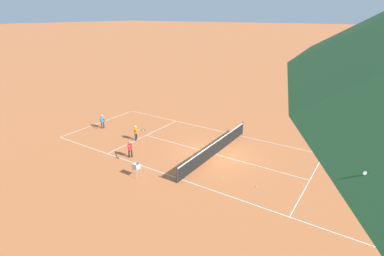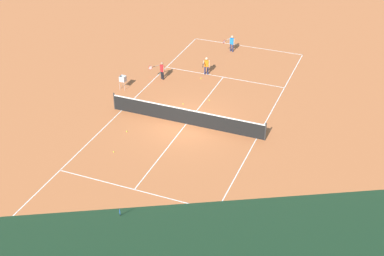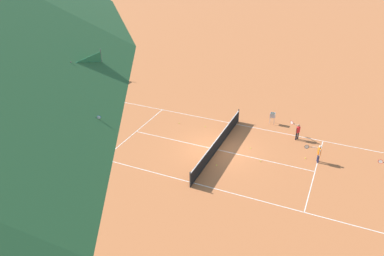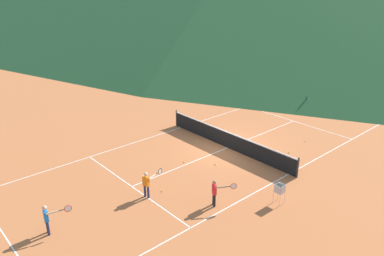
% 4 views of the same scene
% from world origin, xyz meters
% --- Properties ---
extents(ground_plane, '(600.00, 600.00, 0.00)m').
position_xyz_m(ground_plane, '(0.00, 0.00, 0.00)').
color(ground_plane, '#BC6638').
extents(court_line_markings, '(8.25, 23.85, 0.01)m').
position_xyz_m(court_line_markings, '(0.00, 0.00, 0.00)').
color(court_line_markings, white).
rests_on(court_line_markings, ground).
extents(tennis_net, '(9.18, 0.08, 1.06)m').
position_xyz_m(tennis_net, '(0.00, 0.00, 0.50)').
color(tennis_net, '#2D2D2D').
rests_on(tennis_net, ground).
extents(player_far_baseline, '(0.61, 0.96, 1.21)m').
position_xyz_m(player_far_baseline, '(0.83, -10.56, 0.71)').
color(player_far_baseline, '#23284C').
rests_on(player_far_baseline, ground).
extents(player_near_baseline, '(0.40, 1.05, 1.21)m').
position_xyz_m(player_near_baseline, '(1.18, -6.34, 0.71)').
color(player_near_baseline, '#23284C').
rests_on(player_near_baseline, ground).
extents(player_far_service, '(0.54, 1.01, 1.21)m').
position_xyz_m(player_far_service, '(-1.01, 9.77, 0.71)').
color(player_far_service, black).
rests_on(player_far_service, ground).
extents(player_near_service, '(0.83, 0.82, 1.20)m').
position_xyz_m(player_near_service, '(3.63, -4.61, 0.70)').
color(player_near_service, black).
rests_on(player_near_service, ground).
extents(tennis_ball_near_corner, '(0.07, 0.07, 0.07)m').
position_xyz_m(tennis_ball_near_corner, '(-0.26, -3.03, 0.03)').
color(tennis_ball_near_corner, '#CCE033').
rests_on(tennis_ball_near_corner, ground).
extents(tennis_ball_far_corner, '(0.07, 0.07, 0.07)m').
position_xyz_m(tennis_ball_far_corner, '(2.41, 4.04, 0.03)').
color(tennis_ball_far_corner, '#CCE033').
rests_on(tennis_ball_far_corner, ground).
extents(tennis_ball_alley_right, '(0.07, 0.07, 0.07)m').
position_xyz_m(tennis_ball_alley_right, '(-1.82, -0.61, 0.03)').
color(tennis_ball_alley_right, '#CCE033').
rests_on(tennis_ball_alley_right, ground).
extents(tennis_ball_by_net_right, '(0.07, 0.07, 0.07)m').
position_xyz_m(tennis_ball_by_net_right, '(1.03, -2.01, 0.03)').
color(tennis_ball_by_net_right, '#CCE033').
rests_on(tennis_ball_by_net_right, ground).
extents(tennis_ball_mid_court, '(0.07, 0.07, 0.07)m').
position_xyz_m(tennis_ball_mid_court, '(0.67, 8.40, 0.03)').
color(tennis_ball_mid_court, '#CCE033').
rests_on(tennis_ball_mid_court, ground).
extents(tennis_ball_by_net_left, '(0.07, 0.07, 0.07)m').
position_xyz_m(tennis_ball_by_net_left, '(2.72, 2.01, 0.03)').
color(tennis_ball_by_net_left, '#CCE033').
rests_on(tennis_ball_by_net_left, ground).
extents(tennis_ball_service_box, '(0.07, 0.07, 0.07)m').
position_xyz_m(tennis_ball_service_box, '(1.27, -5.63, 0.03)').
color(tennis_ball_service_box, '#CCE033').
rests_on(tennis_ball_service_box, ground).
extents(ball_hopper, '(0.36, 0.36, 0.89)m').
position_xyz_m(ball_hopper, '(5.31, -2.47, 0.66)').
color(ball_hopper, '#B7B7BC').
rests_on(ball_hopper, ground).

